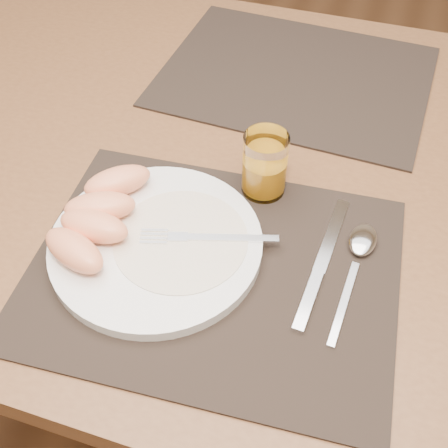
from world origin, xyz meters
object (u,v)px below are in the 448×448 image
at_px(spoon, 360,249).
at_px(juice_glass, 265,167).
at_px(placemat_far, 295,76).
at_px(plate, 156,244).
at_px(placemat_near, 214,270).
at_px(knife, 319,272).
at_px(fork, 197,238).
at_px(table, 242,193).

relative_size(spoon, juice_glass, 2.08).
xyz_separation_m(placemat_far, spoon, (0.17, -0.36, 0.01)).
height_order(plate, juice_glass, juice_glass).
xyz_separation_m(placemat_near, placemat_far, (0.00, 0.44, 0.00)).
height_order(plate, knife, plate).
bearing_deg(spoon, fork, -164.40).
xyz_separation_m(placemat_far, knife, (0.12, -0.41, 0.00)).
height_order(placemat_near, juice_glass, juice_glass).
xyz_separation_m(placemat_far, juice_glass, (0.02, -0.28, 0.04)).
relative_size(plate, spoon, 1.41).
distance_m(placemat_near, spoon, 0.19).
bearing_deg(placemat_near, placemat_far, 89.74).
bearing_deg(placemat_far, fork, -94.65).
bearing_deg(fork, table, 88.67).
relative_size(table, spoon, 7.29).
relative_size(placemat_near, plate, 1.67).
distance_m(table, juice_glass, 0.15).
bearing_deg(spoon, table, 145.02).
distance_m(fork, spoon, 0.21).
distance_m(fork, juice_glass, 0.14).
bearing_deg(knife, table, 129.26).
bearing_deg(placemat_near, fork, 138.26).
bearing_deg(juice_glass, knife, -49.42).
bearing_deg(table, juice_glass, -53.34).
xyz_separation_m(fork, knife, (0.16, 0.01, -0.02)).
relative_size(placemat_far, knife, 2.04).
relative_size(table, placemat_near, 3.11).
height_order(placemat_far, knife, knife).
bearing_deg(juice_glass, placemat_near, -97.79).
distance_m(placemat_far, juice_glass, 0.29).
bearing_deg(placemat_near, juice_glass, 82.21).
bearing_deg(placemat_near, knife, 15.45).
bearing_deg(placemat_far, plate, -100.83).
xyz_separation_m(plate, spoon, (0.25, 0.07, -0.00)).
bearing_deg(placemat_near, spoon, 26.54).
distance_m(placemat_near, fork, 0.05).
xyz_separation_m(placemat_near, spoon, (0.17, 0.08, 0.01)).
distance_m(table, spoon, 0.26).
bearing_deg(placemat_far, juice_glass, -86.13).
height_order(table, fork, fork).
height_order(placemat_far, plate, plate).
relative_size(knife, spoon, 1.15).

